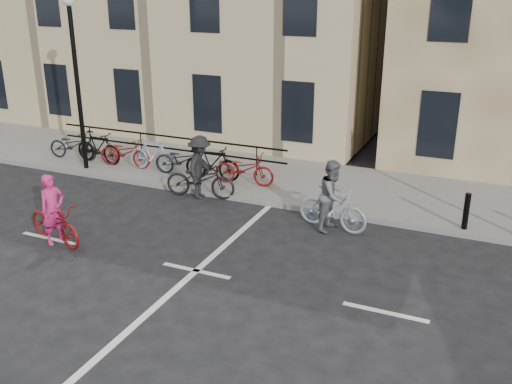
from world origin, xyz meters
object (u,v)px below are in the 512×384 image
at_px(cyclist_pink, 54,219).
at_px(cyclist_dark, 200,174).
at_px(lamp_post, 75,62).
at_px(cyclist_grey, 333,202).

height_order(cyclist_pink, cyclist_dark, cyclist_dark).
relative_size(cyclist_pink, cyclist_dark, 0.94).
relative_size(lamp_post, cyclist_grey, 2.79).
height_order(cyclist_pink, cyclist_grey, cyclist_grey).
xyz_separation_m(cyclist_pink, cyclist_dark, (1.65, 3.98, 0.13)).
relative_size(lamp_post, cyclist_pink, 2.67).
bearing_deg(cyclist_pink, cyclist_grey, -43.81).
distance_m(cyclist_pink, cyclist_dark, 4.31).
bearing_deg(cyclist_dark, lamp_post, 73.72).
bearing_deg(lamp_post, cyclist_pink, -57.93).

